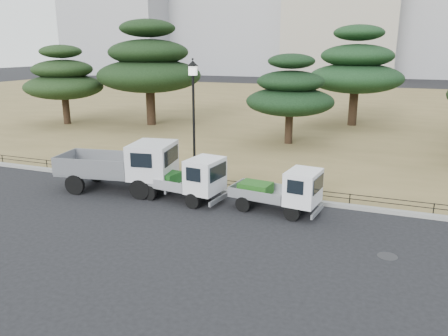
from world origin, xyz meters
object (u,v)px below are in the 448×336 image
at_px(truck_large, 124,164).
at_px(street_lamp, 193,103).
at_px(truck_kei_front, 187,179).
at_px(truck_kei_rear, 282,190).
at_px(tarp_pile, 104,164).

xyz_separation_m(truck_large, street_lamp, (2.66, 1.54, 2.58)).
height_order(truck_kei_front, truck_kei_rear, truck_kei_front).
xyz_separation_m(truck_kei_front, tarp_pile, (-5.53, 2.04, -0.40)).
distance_m(truck_large, street_lamp, 4.02).
bearing_deg(truck_kei_rear, truck_large, -173.52).
relative_size(truck_large, truck_kei_rear, 1.51).
distance_m(truck_large, truck_kei_rear, 7.03).
height_order(truck_large, truck_kei_rear, truck_large).
bearing_deg(truck_kei_front, truck_kei_rear, 8.55).
relative_size(truck_kei_rear, street_lamp, 0.64).
relative_size(truck_kei_rear, tarp_pile, 2.37).
height_order(street_lamp, tarp_pile, street_lamp).
relative_size(truck_large, tarp_pile, 3.59).
height_order(truck_kei_rear, tarp_pile, truck_kei_rear).
relative_size(truck_kei_front, tarp_pile, 2.50).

